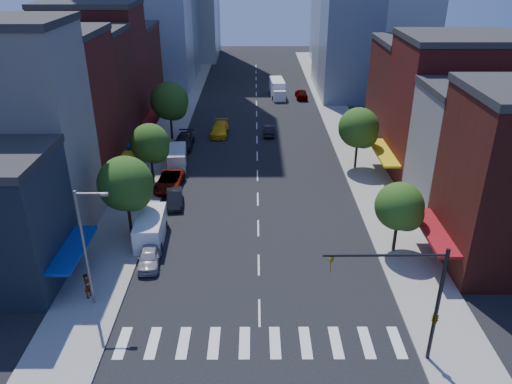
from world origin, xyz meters
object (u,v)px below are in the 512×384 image
parked_car_rear (184,141)px  parked_car_second (175,198)px  parked_car_front (149,257)px  traffic_car_far (301,94)px  cargo_van_far (177,158)px  cargo_van_near (150,229)px  taxi (220,129)px  pedestrian_near (88,286)px  box_truck (277,89)px  traffic_car_oncoming (270,130)px  pedestrian_far (135,239)px  parked_car_third (169,181)px

parked_car_rear → parked_car_second: bearing=-85.6°
parked_car_front → traffic_car_far: bearing=67.4°
cargo_van_far → parked_car_front: bearing=-94.5°
cargo_van_near → taxi: size_ratio=1.02×
pedestrian_near → parked_car_rear: bearing=10.7°
parked_car_front → box_truck: box_truck is taller
cargo_van_near → box_truck: 50.06m
traffic_car_far → cargo_van_near: bearing=68.3°
parked_car_front → traffic_car_oncoming: (10.68, 31.77, -0.03)m
parked_car_second → pedestrian_far: 8.70m
parked_car_third → traffic_car_oncoming: size_ratio=1.37×
traffic_car_oncoming → pedestrian_far: size_ratio=2.44×
parked_car_third → cargo_van_far: (0.01, 5.91, 0.30)m
parked_car_rear → traffic_car_far: (17.32, 24.01, -0.02)m
parked_car_front → box_truck: 53.46m
cargo_van_near → pedestrian_far: size_ratio=3.34×
parked_car_front → parked_car_rear: parked_car_rear is taller
parked_car_second → box_truck: box_truck is taller
parked_car_second → taxi: bearing=73.5°
cargo_van_near → taxi: bearing=78.9°
parked_car_third → cargo_van_near: cargo_van_near is taller
pedestrian_far → parked_car_front: bearing=30.2°
pedestrian_near → cargo_van_near: bearing=-4.4°
parked_car_third → pedestrian_far: size_ratio=3.35×
parked_car_front → cargo_van_far: (-0.57, 20.47, 0.38)m
parked_car_front → cargo_van_near: cargo_van_near is taller
cargo_van_far → pedestrian_near: size_ratio=2.71×
taxi → cargo_van_far: bearing=-108.1°
pedestrian_near → taxi: bearing=4.8°
parked_car_third → traffic_car_far: bearing=67.2°
cargo_van_near → traffic_car_far: cargo_van_near is taller
parked_car_front → box_truck: bearing=71.9°
parked_car_third → taxi: taxi is taller
parked_car_second → box_truck: size_ratio=0.59×
parked_car_front → pedestrian_far: (-1.64, 2.26, 0.28)m
traffic_car_oncoming → pedestrian_near: 38.94m
parked_car_third → parked_car_rear: size_ratio=1.00×
parked_car_third → cargo_van_near: 10.92m
parked_car_front → parked_car_third: 14.58m
parked_car_third → parked_car_second: bearing=-71.4°
parked_car_rear → pedestrian_near: pedestrian_near is taller
cargo_van_near → parked_car_second: bearing=78.9°
traffic_car_oncoming → box_truck: size_ratio=0.56×
cargo_van_near → pedestrian_near: cargo_van_near is taller
pedestrian_near → parked_car_second: bearing=1.0°
box_truck → pedestrian_near: size_ratio=3.75×
parked_car_front → taxi: size_ratio=0.75×
box_truck → pedestrian_near: (-16.19, -56.41, -0.25)m
parked_car_second → cargo_van_far: 9.85m
parked_car_front → parked_car_third: bearing=87.9°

